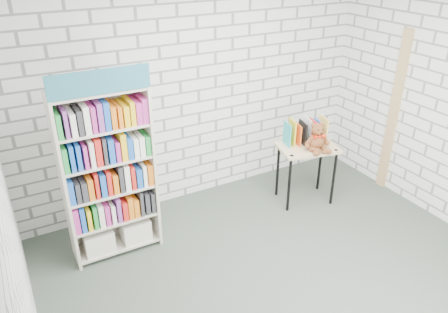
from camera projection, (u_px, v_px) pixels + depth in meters
ground at (290, 283)px, 4.30m from camera, size 4.50×4.50×0.00m
room_shell at (306, 114)px, 3.49m from camera, size 4.52×4.02×2.81m
bookshelf at (108, 174)px, 4.37m from camera, size 0.91×0.35×2.03m
display_table at (307, 154)px, 5.38m from camera, size 0.80×0.64×0.75m
table_books at (305, 132)px, 5.36m from camera, size 0.53×0.32×0.29m
teddy_bear at (317, 139)px, 5.19m from camera, size 0.32×0.31×0.35m
door_trim at (394, 113)px, 5.52m from camera, size 0.05×0.12×2.10m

